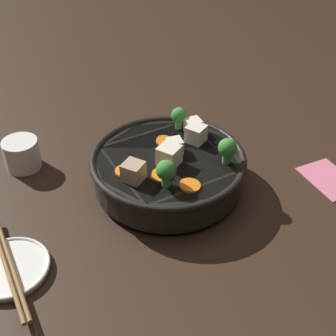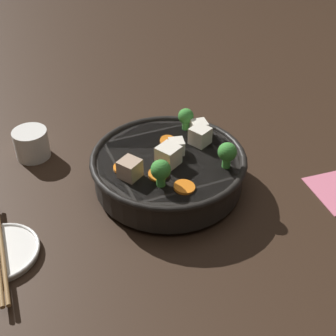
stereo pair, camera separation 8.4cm
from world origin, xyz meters
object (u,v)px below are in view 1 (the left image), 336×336
object	(u,v)px
side_saucer	(10,268)
tea_cup	(22,154)
stirfry_bowl	(168,167)
chopsticks_pair	(8,264)

from	to	relation	value
side_saucer	tea_cup	xyz separation A→B (m)	(0.27, 0.01, 0.02)
stirfry_bowl	side_saucer	bearing A→B (deg)	122.92
side_saucer	tea_cup	size ratio (longest dim) A/B	1.80
stirfry_bowl	chopsticks_pair	xyz separation A→B (m)	(-0.17, 0.26, -0.03)
stirfry_bowl	chopsticks_pair	size ratio (longest dim) A/B	1.27
side_saucer	tea_cup	world-z (taller)	tea_cup
tea_cup	stirfry_bowl	bearing A→B (deg)	-109.42
stirfry_bowl	chopsticks_pair	distance (m)	0.32
tea_cup	chopsticks_pair	size ratio (longest dim) A/B	0.31
tea_cup	chopsticks_pair	bearing A→B (deg)	-177.97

